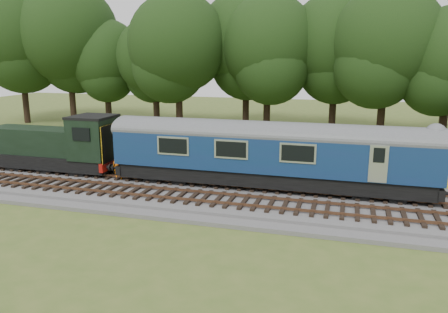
% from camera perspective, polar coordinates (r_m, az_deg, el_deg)
% --- Properties ---
extents(ground, '(120.00, 120.00, 0.00)m').
position_cam_1_polar(ground, '(24.67, -1.29, -5.20)').
color(ground, '#465F23').
rests_on(ground, ground).
extents(ballast, '(70.00, 7.00, 0.35)m').
position_cam_1_polar(ballast, '(24.62, -1.29, -4.82)').
color(ballast, '#4C4C4F').
rests_on(ballast, ground).
extents(track_north, '(67.20, 2.40, 0.21)m').
position_cam_1_polar(track_north, '(25.83, -0.36, -3.41)').
color(track_north, black).
rests_on(track_north, ballast).
extents(track_south, '(67.20, 2.40, 0.21)m').
position_cam_1_polar(track_south, '(23.10, -2.49, -5.40)').
color(track_south, black).
rests_on(track_south, ballast).
extents(fence, '(64.00, 0.12, 1.00)m').
position_cam_1_polar(fence, '(28.82, 1.40, -2.54)').
color(fence, '#6B6054').
rests_on(fence, ground).
extents(tree_line, '(70.00, 8.00, 18.00)m').
position_cam_1_polar(tree_line, '(45.57, 7.05, 3.08)').
color(tree_line, black).
rests_on(tree_line, ground).
extents(dmu_railcar, '(18.05, 2.86, 3.88)m').
position_cam_1_polar(dmu_railcar, '(24.67, 5.85, 1.00)').
color(dmu_railcar, black).
rests_on(dmu_railcar, ground).
extents(shunter_loco, '(8.91, 2.60, 3.38)m').
position_cam_1_polar(shunter_loco, '(30.48, -20.88, 1.27)').
color(shunter_loco, black).
rests_on(shunter_loco, ground).
extents(worker, '(0.76, 0.60, 1.82)m').
position_cam_1_polar(worker, '(27.36, -13.63, -1.02)').
color(worker, orange).
rests_on(worker, ballast).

